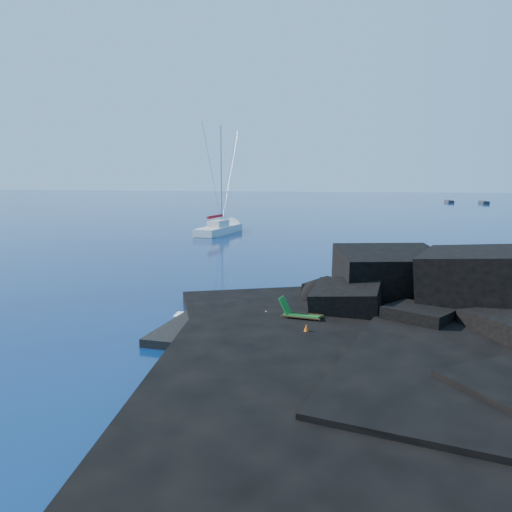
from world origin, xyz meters
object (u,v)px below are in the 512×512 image
at_px(distant_boat_b, 484,204).
at_px(marker_cone, 306,331).
at_px(deck_chair, 302,310).
at_px(sunbather, 256,314).
at_px(sailboat, 220,233).
at_px(distant_boat_a, 449,203).

bearing_deg(distant_boat_b, marker_cone, -108.47).
distance_m(deck_chair, sunbather, 2.30).
bearing_deg(deck_chair, distant_boat_b, 82.45).
height_order(sunbather, distant_boat_b, sunbather).
bearing_deg(deck_chair, sailboat, 119.72).
distance_m(sailboat, distant_boat_a, 88.09).
height_order(sailboat, deck_chair, sailboat).
xyz_separation_m(distant_boat_a, distant_boat_b, (7.58, -3.28, 0.00)).
height_order(marker_cone, distant_boat_b, marker_cone).
height_order(sailboat, marker_cone, sailboat).
bearing_deg(distant_boat_a, distant_boat_b, -27.02).
bearing_deg(deck_chair, sunbather, 173.55).
relative_size(distant_boat_a, distant_boat_b, 0.98).
relative_size(sailboat, deck_chair, 7.09).
distance_m(sailboat, deck_chair, 38.38).
xyz_separation_m(sunbather, marker_cone, (2.51, -2.51, 0.11)).
bearing_deg(deck_chair, distant_boat_a, 86.45).
bearing_deg(distant_boat_a, deck_chair, -106.81).
relative_size(sailboat, sunbather, 6.93).
height_order(sunbather, distant_boat_a, sunbather).
relative_size(sunbather, distant_boat_a, 0.39).
distance_m(sunbather, marker_cone, 3.55).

